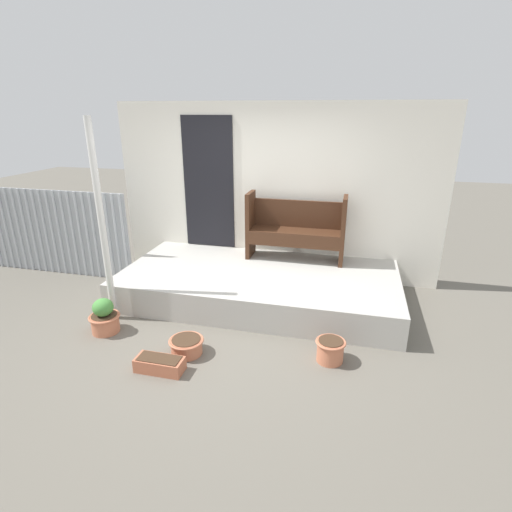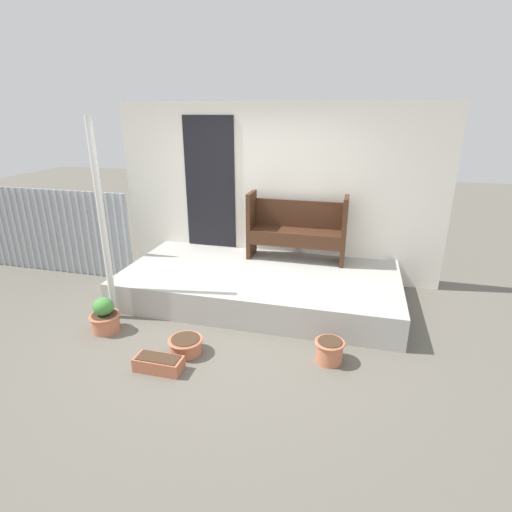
{
  "view_description": "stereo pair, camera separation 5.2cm",
  "coord_description": "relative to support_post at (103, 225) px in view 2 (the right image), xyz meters",
  "views": [
    {
      "loc": [
        1.34,
        -3.99,
        2.48
      ],
      "look_at": [
        0.27,
        0.32,
        0.85
      ],
      "focal_mm": 28.0,
      "sensor_mm": 36.0,
      "label": 1
    },
    {
      "loc": [
        1.39,
        -3.98,
        2.48
      ],
      "look_at": [
        0.27,
        0.32,
        0.85
      ],
      "focal_mm": 28.0,
      "sensor_mm": 36.0,
      "label": 2
    }
  ],
  "objects": [
    {
      "name": "flower_pot_middle",
      "position": [
        1.2,
        -0.51,
        -1.11
      ],
      "size": [
        0.38,
        0.38,
        0.18
      ],
      "color": "#C67251",
      "rests_on": "ground_plane"
    },
    {
      "name": "fence_corrugated",
      "position": [
        -1.96,
        1.14,
        -0.54
      ],
      "size": [
        3.12,
        0.05,
        1.34
      ],
      "color": "#9EA3A8",
      "rests_on": "ground_plane"
    },
    {
      "name": "support_post",
      "position": [
        0.0,
        0.0,
        0.0
      ],
      "size": [
        0.08,
        0.08,
        2.42
      ],
      "color": "silver",
      "rests_on": "ground_plane"
    },
    {
      "name": "flower_pot_left",
      "position": [
        0.09,
        -0.32,
        -1.03
      ],
      "size": [
        0.36,
        0.36,
        0.42
      ],
      "color": "#C67251",
      "rests_on": "ground_plane"
    },
    {
      "name": "flower_pot_right",
      "position": [
        2.71,
        -0.28,
        -1.08
      ],
      "size": [
        0.32,
        0.32,
        0.24
      ],
      "color": "#C67251",
      "rests_on": "ground_plane"
    },
    {
      "name": "planter_box_rect",
      "position": [
        1.06,
        -0.86,
        -1.14
      ],
      "size": [
        0.49,
        0.21,
        0.15
      ],
      "color": "#B76647",
      "rests_on": "ground_plane"
    },
    {
      "name": "house_wall",
      "position": [
        1.61,
        1.92,
        0.09
      ],
      "size": [
        4.92,
        0.08,
        2.6
      ],
      "color": "white",
      "rests_on": "ground_plane"
    },
    {
      "name": "ground_plane",
      "position": [
        1.47,
        0.07,
        -1.21
      ],
      "size": [
        24.0,
        24.0,
        0.0
      ],
      "primitive_type": "plane",
      "color": "#666056"
    },
    {
      "name": "porch_slab",
      "position": [
        1.65,
        0.98,
        -1.01
      ],
      "size": [
        3.72,
        1.82,
        0.4
      ],
      "color": "#B2AFA8",
      "rests_on": "ground_plane"
    },
    {
      "name": "bench",
      "position": [
        2.04,
        1.62,
        -0.32
      ],
      "size": [
        1.41,
        0.4,
        0.97
      ],
      "rotation": [
        0.0,
        0.0,
        -0.0
      ],
      "color": "#422616",
      "rests_on": "porch_slab"
    }
  ]
}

